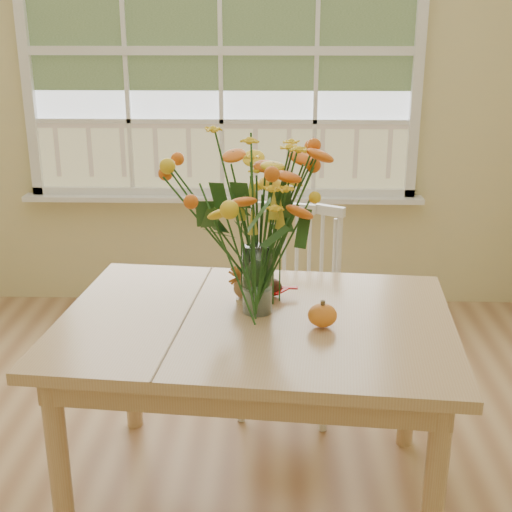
{
  "coord_description": "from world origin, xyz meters",
  "views": [
    {
      "loc": [
        0.32,
        -1.85,
        1.71
      ],
      "look_at": [
        0.26,
        0.36,
        0.95
      ],
      "focal_mm": 48.0,
      "sensor_mm": 36.0,
      "label": 1
    }
  ],
  "objects": [
    {
      "name": "dining_table",
      "position": [
        0.26,
        0.34,
        0.64
      ],
      "size": [
        1.45,
        1.09,
        0.73
      ],
      "rotation": [
        0.0,
        0.0,
        -0.09
      ],
      "color": "tan",
      "rests_on": "floor"
    },
    {
      "name": "flower_vase",
      "position": [
        0.26,
        0.39,
        1.09
      ],
      "size": [
        0.5,
        0.5,
        0.6
      ],
      "color": "white",
      "rests_on": "dining_table"
    },
    {
      "name": "pumpkin",
      "position": [
        0.48,
        0.26,
        0.77
      ],
      "size": [
        0.1,
        0.1,
        0.08
      ],
      "primitive_type": "ellipsoid",
      "color": "orange",
      "rests_on": "dining_table"
    },
    {
      "name": "dark_gourd",
      "position": [
        0.31,
        0.53,
        0.76
      ],
      "size": [
        0.13,
        0.1,
        0.07
      ],
      "color": "#38160F",
      "rests_on": "dining_table"
    },
    {
      "name": "window",
      "position": [
        0.0,
        2.21,
        1.53
      ],
      "size": [
        2.42,
        0.12,
        1.74
      ],
      "color": "silver",
      "rests_on": "wall_back"
    },
    {
      "name": "wall_back",
      "position": [
        0.0,
        2.25,
        1.35
      ],
      "size": [
        4.0,
        0.02,
        2.7
      ],
      "primitive_type": "cube",
      "color": "beige",
      "rests_on": "floor"
    },
    {
      "name": "windsor_chair",
      "position": [
        0.4,
        1.03,
        0.51
      ],
      "size": [
        0.5,
        0.48,
        0.91
      ],
      "rotation": [
        0.0,
        0.0,
        -0.2
      ],
      "color": "white",
      "rests_on": "floor"
    },
    {
      "name": "turkey_figurine",
      "position": [
        0.22,
        0.48,
        0.78
      ],
      "size": [
        0.11,
        0.09,
        0.12
      ],
      "rotation": [
        0.0,
        0.0,
        -0.25
      ],
      "color": "#CCB78C",
      "rests_on": "dining_table"
    }
  ]
}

